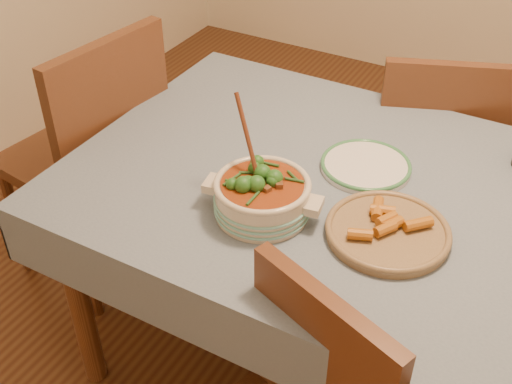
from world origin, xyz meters
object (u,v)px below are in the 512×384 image
(stew_casserole, at_px, (262,194))
(fried_plate, at_px, (388,230))
(chair_far, at_px, (432,150))
(dining_table, at_px, (366,219))
(white_plate, at_px, (366,166))
(chair_left, at_px, (96,150))

(stew_casserole, bearing_deg, fried_plate, 13.08)
(stew_casserole, xyz_separation_m, chair_far, (0.22, 0.88, -0.30))
(dining_table, relative_size, stew_casserole, 5.33)
(dining_table, height_order, stew_casserole, stew_casserole)
(stew_casserole, relative_size, white_plate, 1.16)
(white_plate, relative_size, fried_plate, 0.68)
(dining_table, relative_size, chair_far, 1.84)
(stew_casserole, relative_size, fried_plate, 0.79)
(fried_plate, xyz_separation_m, chair_far, (-0.09, 0.80, -0.26))
(chair_left, bearing_deg, chair_far, 130.63)
(dining_table, relative_size, chair_left, 1.67)
(dining_table, xyz_separation_m, chair_left, (-0.99, 0.00, -0.09))
(dining_table, height_order, chair_left, chair_left)
(dining_table, bearing_deg, white_plate, 117.94)
(fried_plate, bearing_deg, chair_left, 172.31)
(chair_left, bearing_deg, white_plate, 103.31)
(dining_table, bearing_deg, chair_far, 89.12)
(dining_table, bearing_deg, fried_plate, -55.31)
(stew_casserole, bearing_deg, chair_left, 164.22)
(white_plate, xyz_separation_m, fried_plate, (0.15, -0.24, 0.01))
(dining_table, bearing_deg, stew_casserole, -134.12)
(stew_casserole, relative_size, chair_far, 0.35)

